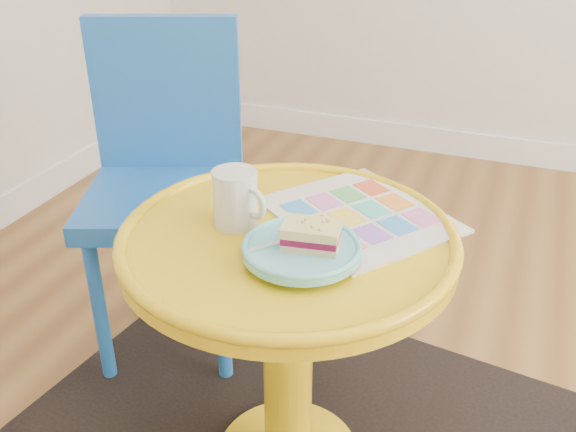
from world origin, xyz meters
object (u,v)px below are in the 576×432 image
(chair, at_px, (166,170))
(newspaper, at_px, (359,215))
(side_table, at_px, (288,308))
(plate, at_px, (302,250))
(mug, at_px, (236,197))

(chair, distance_m, newspaper, 0.64)
(side_table, distance_m, plate, 0.21)
(side_table, bearing_deg, mug, 178.82)
(side_table, relative_size, mug, 5.37)
(mug, distance_m, plate, 0.18)
(chair, distance_m, mug, 0.54)
(chair, relative_size, newspaper, 2.63)
(side_table, relative_size, plate, 3.07)
(side_table, height_order, newspaper, newspaper)
(side_table, distance_m, mug, 0.25)
(newspaper, distance_m, plate, 0.20)
(side_table, height_order, mug, mug)
(chair, relative_size, mug, 7.47)
(side_table, xyz_separation_m, plate, (0.05, -0.07, 0.19))
(side_table, height_order, chair, chair)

